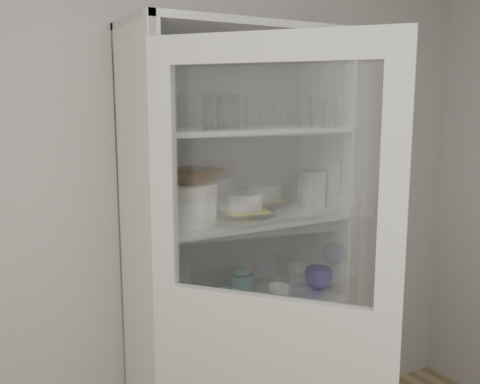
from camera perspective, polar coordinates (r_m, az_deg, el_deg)
wall_back at (r=2.54m, az=-6.46°, el=-1.22°), size 3.60×0.02×2.60m
pantry_cabinet at (r=2.58m, az=-0.70°, el=-9.28°), size 1.00×0.45×2.10m
cupboard_door at (r=2.00m, az=3.05°, el=-17.16°), size 0.61×0.72×2.00m
tumbler_0 at (r=2.06m, az=-7.73°, el=8.42°), size 0.08×0.08×0.15m
tumbler_1 at (r=2.19m, az=-3.04°, el=8.48°), size 0.09×0.09×0.14m
tumbler_2 at (r=2.17m, az=-3.19°, el=8.40°), size 0.07×0.07×0.14m
tumbler_3 at (r=2.22m, az=-1.00°, el=8.58°), size 0.08×0.08×0.15m
tumbler_4 at (r=2.27m, az=1.32°, el=8.44°), size 0.08×0.08×0.13m
tumbler_5 at (r=2.48m, az=9.53°, el=8.36°), size 0.08×0.08×0.13m
tumbler_6 at (r=2.39m, az=6.95°, el=8.34°), size 0.08×0.08×0.13m
tumbler_7 at (r=2.21m, az=-9.37°, el=8.29°), size 0.09×0.09×0.13m
tumbler_8 at (r=2.23m, az=-7.29°, el=8.43°), size 0.09×0.09×0.14m
tumbler_9 at (r=2.32m, az=-2.20°, el=8.74°), size 0.08×0.08×0.16m
goblet_0 at (r=2.31m, az=-10.30°, el=8.85°), size 0.08×0.08×0.18m
goblet_1 at (r=2.46m, az=-1.21°, el=8.88°), size 0.07×0.07×0.16m
goblet_2 at (r=2.46m, az=-1.46°, el=9.07°), size 0.08×0.08×0.18m
goblet_3 at (r=2.68m, az=6.84°, el=8.95°), size 0.08×0.08×0.17m
plate_stack_front at (r=2.27m, az=-5.03°, el=-2.04°), size 0.20×0.20×0.11m
plate_stack_back at (r=2.43m, az=-5.67°, el=-1.64°), size 0.20×0.20×0.08m
cream_bowl at (r=2.26m, az=-5.06°, el=0.15°), size 0.25×0.25×0.06m
terracotta_bowl at (r=2.25m, az=-5.09°, el=1.70°), size 0.31×0.31×0.06m
glass_platter at (r=2.46m, az=0.48°, el=-2.26°), size 0.36×0.36×0.02m
yellow_trivet at (r=2.45m, az=0.48°, el=-1.92°), size 0.22×0.22×0.01m
white_ramekin at (r=2.44m, az=0.48°, el=-0.94°), size 0.17×0.17×0.07m
grey_bowl_stack at (r=2.63m, az=7.79°, el=0.26°), size 0.12×0.12×0.18m
mug_blue at (r=2.70m, az=8.32°, el=-9.07°), size 0.17×0.17×0.10m
mug_teal at (r=2.61m, az=0.47°, el=-9.80°), size 0.11×0.11×0.09m
mug_white at (r=2.48m, az=4.15°, el=-10.86°), size 0.12×0.12×0.09m
teal_jar at (r=2.60m, az=0.01°, el=-9.62°), size 0.09×0.09×0.11m
measuring_cups at (r=2.44m, az=0.27°, el=-11.89°), size 0.09×0.09×0.04m
white_canister at (r=2.37m, az=-8.93°, el=-11.37°), size 0.15×0.15×0.14m
cream_dish at (r=2.61m, az=-5.11°, el=-19.65°), size 0.30×0.30×0.07m
tin_box at (r=2.74m, az=1.95°, el=-18.40°), size 0.20×0.16×0.05m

